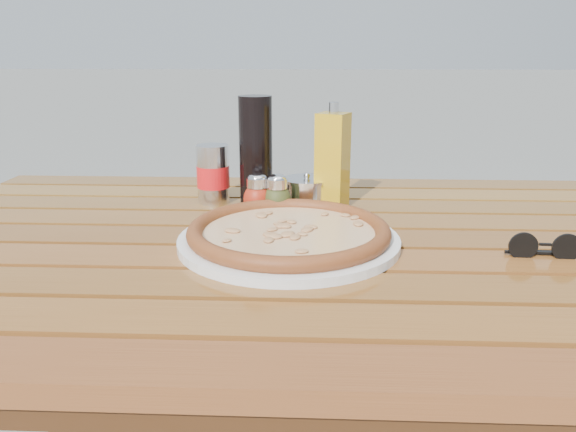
{
  "coord_description": "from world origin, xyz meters",
  "views": [
    {
      "loc": [
        0.04,
        -0.91,
        1.06
      ],
      "look_at": [
        0.0,
        0.02,
        0.78
      ],
      "focal_mm": 35.0,
      "sensor_mm": 36.0,
      "label": 1
    }
  ],
  "objects_px": {
    "table": "(287,277)",
    "sunglasses": "(544,248)",
    "dark_bottle": "(256,152)",
    "soda_can": "(213,175)",
    "plate": "(289,240)",
    "pizza": "(289,231)",
    "pepper_shaker": "(257,195)",
    "parmesan_tin": "(307,192)",
    "oregano_shaker": "(277,196)",
    "olive_oil_cruet": "(332,161)"
  },
  "relations": [
    {
      "from": "oregano_shaker",
      "to": "sunglasses",
      "type": "xyz_separation_m",
      "value": [
        0.42,
        -0.21,
        -0.02
      ]
    },
    {
      "from": "oregano_shaker",
      "to": "table",
      "type": "bearing_deg",
      "value": -78.56
    },
    {
      "from": "olive_oil_cruet",
      "to": "parmesan_tin",
      "type": "relative_size",
      "value": 2.02
    },
    {
      "from": "table",
      "to": "oregano_shaker",
      "type": "relative_size",
      "value": 17.07
    },
    {
      "from": "soda_can",
      "to": "pizza",
      "type": "bearing_deg",
      "value": -56.98
    },
    {
      "from": "pizza",
      "to": "parmesan_tin",
      "type": "relative_size",
      "value": 3.76
    },
    {
      "from": "table",
      "to": "sunglasses",
      "type": "distance_m",
      "value": 0.42
    },
    {
      "from": "parmesan_tin",
      "to": "table",
      "type": "bearing_deg",
      "value": -99.13
    },
    {
      "from": "olive_oil_cruet",
      "to": "parmesan_tin",
      "type": "distance_m",
      "value": 0.08
    },
    {
      "from": "plate",
      "to": "pepper_shaker",
      "type": "xyz_separation_m",
      "value": [
        -0.07,
        0.17,
        0.03
      ]
    },
    {
      "from": "table",
      "to": "olive_oil_cruet",
      "type": "height_order",
      "value": "olive_oil_cruet"
    },
    {
      "from": "dark_bottle",
      "to": "soda_can",
      "type": "xyz_separation_m",
      "value": [
        -0.09,
        0.02,
        -0.05
      ]
    },
    {
      "from": "pizza",
      "to": "dark_bottle",
      "type": "relative_size",
      "value": 1.78
    },
    {
      "from": "plate",
      "to": "soda_can",
      "type": "height_order",
      "value": "soda_can"
    },
    {
      "from": "olive_oil_cruet",
      "to": "soda_can",
      "type": "bearing_deg",
      "value": 170.91
    },
    {
      "from": "sunglasses",
      "to": "dark_bottle",
      "type": "bearing_deg",
      "value": 152.23
    },
    {
      "from": "table",
      "to": "pepper_shaker",
      "type": "xyz_separation_m",
      "value": [
        -0.06,
        0.13,
        0.11
      ]
    },
    {
      "from": "pepper_shaker",
      "to": "olive_oil_cruet",
      "type": "distance_m",
      "value": 0.16
    },
    {
      "from": "oregano_shaker",
      "to": "sunglasses",
      "type": "height_order",
      "value": "oregano_shaker"
    },
    {
      "from": "plate",
      "to": "pepper_shaker",
      "type": "height_order",
      "value": "pepper_shaker"
    },
    {
      "from": "parmesan_tin",
      "to": "pepper_shaker",
      "type": "bearing_deg",
      "value": -148.39
    },
    {
      "from": "plate",
      "to": "pepper_shaker",
      "type": "relative_size",
      "value": 4.39
    },
    {
      "from": "table",
      "to": "sunglasses",
      "type": "bearing_deg",
      "value": -11.97
    },
    {
      "from": "olive_oil_cruet",
      "to": "parmesan_tin",
      "type": "xyz_separation_m",
      "value": [
        -0.05,
        0.01,
        -0.07
      ]
    },
    {
      "from": "parmesan_tin",
      "to": "sunglasses",
      "type": "height_order",
      "value": "parmesan_tin"
    },
    {
      "from": "table",
      "to": "pizza",
      "type": "bearing_deg",
      "value": -84.61
    },
    {
      "from": "plate",
      "to": "dark_bottle",
      "type": "xyz_separation_m",
      "value": [
        -0.08,
        0.24,
        0.1
      ]
    },
    {
      "from": "pizza",
      "to": "oregano_shaker",
      "type": "relative_size",
      "value": 4.78
    },
    {
      "from": "dark_bottle",
      "to": "soda_can",
      "type": "height_order",
      "value": "dark_bottle"
    },
    {
      "from": "dark_bottle",
      "to": "sunglasses",
      "type": "distance_m",
      "value": 0.55
    },
    {
      "from": "plate",
      "to": "oregano_shaker",
      "type": "relative_size",
      "value": 4.39
    },
    {
      "from": "plate",
      "to": "dark_bottle",
      "type": "distance_m",
      "value": 0.27
    },
    {
      "from": "table",
      "to": "pizza",
      "type": "xyz_separation_m",
      "value": [
        0.0,
        -0.04,
        0.1
      ]
    },
    {
      "from": "soda_can",
      "to": "olive_oil_cruet",
      "type": "bearing_deg",
      "value": -9.09
    },
    {
      "from": "oregano_shaker",
      "to": "olive_oil_cruet",
      "type": "height_order",
      "value": "olive_oil_cruet"
    },
    {
      "from": "pepper_shaker",
      "to": "soda_can",
      "type": "distance_m",
      "value": 0.13
    },
    {
      "from": "plate",
      "to": "pizza",
      "type": "height_order",
      "value": "pizza"
    },
    {
      "from": "sunglasses",
      "to": "oregano_shaker",
      "type": "bearing_deg",
      "value": 156.57
    },
    {
      "from": "pepper_shaker",
      "to": "oregano_shaker",
      "type": "relative_size",
      "value": 1.0
    },
    {
      "from": "soda_can",
      "to": "plate",
      "type": "bearing_deg",
      "value": -56.98
    },
    {
      "from": "dark_bottle",
      "to": "oregano_shaker",
      "type": "bearing_deg",
      "value": -55.97
    },
    {
      "from": "dark_bottle",
      "to": "soda_can",
      "type": "relative_size",
      "value": 1.83
    },
    {
      "from": "dark_bottle",
      "to": "sunglasses",
      "type": "xyz_separation_m",
      "value": [
        0.47,
        -0.28,
        -0.09
      ]
    },
    {
      "from": "parmesan_tin",
      "to": "oregano_shaker",
      "type": "bearing_deg",
      "value": -131.47
    },
    {
      "from": "olive_oil_cruet",
      "to": "oregano_shaker",
      "type": "bearing_deg",
      "value": -154.35
    },
    {
      "from": "table",
      "to": "plate",
      "type": "bearing_deg",
      "value": -84.61
    },
    {
      "from": "table",
      "to": "pepper_shaker",
      "type": "relative_size",
      "value": 17.07
    },
    {
      "from": "table",
      "to": "parmesan_tin",
      "type": "relative_size",
      "value": 13.44
    },
    {
      "from": "pizza",
      "to": "pepper_shaker",
      "type": "distance_m",
      "value": 0.19
    },
    {
      "from": "oregano_shaker",
      "to": "olive_oil_cruet",
      "type": "distance_m",
      "value": 0.13
    }
  ]
}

